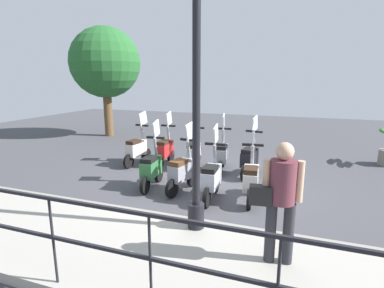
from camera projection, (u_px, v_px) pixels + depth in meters
ground_plane at (209, 184)px, 7.21m from camera, size 28.00×28.00×0.00m
promenade_walkway at (147, 250)px, 4.29m from camera, size 2.20×20.00×0.15m
fence_railing at (97, 233)px, 3.15m from camera, size 0.04×16.03×1.07m
lamp_post_near at (196, 96)px, 4.36m from camera, size 0.26×0.90×4.66m
pedestrian_with_bag at (280, 194)px, 3.71m from camera, size 0.36×0.64×1.59m
tree_large at (105, 63)px, 12.53m from camera, size 2.92×2.92×4.58m
scooter_near_0 at (251, 179)px, 6.09m from camera, size 1.23×0.44×1.54m
scooter_near_1 at (212, 178)px, 6.17m from camera, size 1.23×0.44×1.54m
scooter_near_2 at (182, 171)px, 6.61m from camera, size 1.22×0.49×1.54m
scooter_near_3 at (152, 167)px, 6.86m from camera, size 1.23×0.44×1.54m
scooter_far_0 at (250, 158)px, 7.67m from camera, size 1.23×0.46×1.54m
scooter_far_1 at (222, 154)px, 8.07m from camera, size 1.23×0.46×1.54m
scooter_far_2 at (194, 153)px, 8.23m from camera, size 1.23×0.44×1.54m
scooter_far_3 at (165, 149)px, 8.59m from camera, size 1.23×0.44×1.54m
scooter_far_4 at (137, 149)px, 8.68m from camera, size 1.23×0.45×1.54m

